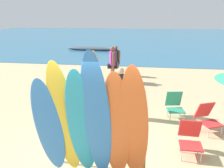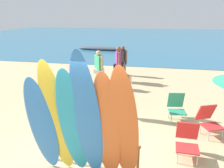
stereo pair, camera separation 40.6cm
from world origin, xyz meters
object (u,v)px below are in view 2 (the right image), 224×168
object	(u,v)px
surfboard_orange_5	(124,129)
beachgoer_by_water	(123,59)
beach_chair_blue	(176,106)
beachgoer_midbeach	(99,66)
surfboard_orange_4	(107,130)
beachgoer_strolling	(121,89)
surfboard_blue_0	(42,126)
surfboard_teal_2	(73,126)
distant_boat	(101,49)
surfboard_blue_3	(88,121)
beach_chair_striped	(187,139)
surfboard_rack	(92,146)
surfboard_yellow_1	(57,121)
beach_chair_red	(209,119)
beachgoer_near_rack	(118,62)

from	to	relation	value
surfboard_orange_5	beachgoer_by_water	size ratio (longest dim) A/B	1.65
beachgoer_by_water	beach_chair_blue	world-z (taller)	beachgoer_by_water
beachgoer_by_water	beachgoer_midbeach	distance (m)	2.44
surfboard_orange_4	beachgoer_strolling	bearing A→B (deg)	96.41
surfboard_blue_0	surfboard_orange_4	xyz separation A→B (m)	(1.31, -0.06, 0.10)
surfboard_teal_2	distant_boat	xyz separation A→B (m)	(-3.95, 17.16, -1.03)
surfboard_orange_5	beach_chair_blue	distance (m)	3.70
surfboard_blue_0	beachgoer_midbeach	distance (m)	6.17
beach_chair_blue	distant_boat	world-z (taller)	beach_chair_blue
surfboard_teal_2	surfboard_blue_3	xyz separation A→B (m)	(0.30, -0.07, 0.16)
beach_chair_striped	surfboard_rack	bearing A→B (deg)	-157.97
surfboard_yellow_1	beach_chair_red	world-z (taller)	surfboard_yellow_1
beachgoer_strolling	distant_boat	xyz separation A→B (m)	(-4.29, 13.95, -0.77)
surfboard_blue_0	surfboard_orange_4	size ratio (longest dim) A/B	0.91
beachgoer_near_rack	beach_chair_blue	bearing A→B (deg)	16.82
surfboard_blue_0	beach_chair_striped	world-z (taller)	surfboard_blue_0
surfboard_yellow_1	surfboard_teal_2	world-z (taller)	surfboard_yellow_1
beachgoer_by_water	beach_chair_red	bearing A→B (deg)	-28.39
surfboard_orange_4	beachgoer_near_rack	bearing A→B (deg)	100.12
surfboard_yellow_1	surfboard_teal_2	bearing A→B (deg)	-3.33
beachgoer_strolling	beach_chair_blue	size ratio (longest dim) A/B	1.93
surfboard_orange_5	surfboard_yellow_1	bearing A→B (deg)	-177.18
surfboard_teal_2	beachgoer_by_water	size ratio (longest dim) A/B	1.59
surfboard_teal_2	beachgoer_strolling	distance (m)	3.24
surfboard_blue_0	distant_boat	world-z (taller)	surfboard_blue_0
surfboard_blue_0	beachgoer_by_water	bearing A→B (deg)	90.90
beachgoer_strolling	surfboard_yellow_1	bearing A→B (deg)	-105.25
surfboard_orange_5	beachgoer_by_water	xyz separation A→B (m)	(-1.49, 8.58, -0.34)
surfboard_blue_3	surfboard_teal_2	bearing A→B (deg)	167.72
surfboard_orange_4	beach_chair_blue	world-z (taller)	surfboard_orange_4
beachgoer_by_water	beach_chair_red	distance (m)	6.86
beachgoer_midbeach	beachgoer_near_rack	bearing A→B (deg)	103.87
surfboard_rack	surfboard_orange_4	size ratio (longest dim) A/B	0.87
surfboard_rack	surfboard_blue_3	world-z (taller)	surfboard_blue_3
surfboard_blue_0	surfboard_orange_4	distance (m)	1.31
surfboard_orange_5	beachgoer_near_rack	size ratio (longest dim) A/B	1.52
beach_chair_red	surfboard_teal_2	bearing A→B (deg)	-162.16
surfboard_orange_4	beachgoer_strolling	world-z (taller)	surfboard_orange_4
distant_boat	surfboard_blue_3	bearing A→B (deg)	-76.13
beachgoer_by_water	beachgoer_strolling	size ratio (longest dim) A/B	0.97
beachgoer_strolling	beach_chair_red	distance (m)	2.64
surfboard_rack	beachgoer_near_rack	size ratio (longest dim) A/B	1.23
surfboard_rack	surfboard_blue_0	size ratio (longest dim) A/B	0.95
beach_chair_blue	surfboard_blue_3	bearing A→B (deg)	-126.41
surfboard_blue_3	beachgoer_midbeach	size ratio (longest dim) A/B	1.69
beachgoer_strolling	beachgoer_midbeach	bearing A→B (deg)	113.97
surfboard_blue_3	surfboard_orange_4	world-z (taller)	surfboard_blue_3
beach_chair_striped	surfboard_orange_5	bearing A→B (deg)	-130.76
beach_chair_red	distant_boat	xyz separation A→B (m)	(-6.81, 14.54, -0.26)
surfboard_yellow_1	beach_chair_red	distance (m)	4.19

